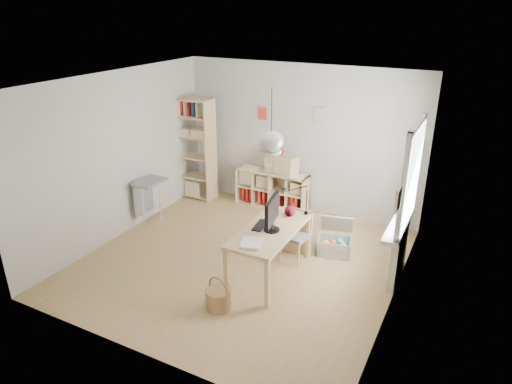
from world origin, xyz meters
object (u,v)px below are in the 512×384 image
at_px(storage_chest, 335,242).
at_px(monitor, 272,212).
at_px(desk, 270,235).
at_px(drawer_chest, 282,164).
at_px(cube_shelf, 272,191).
at_px(chair, 297,232).
at_px(tall_bookshelf, 194,145).

height_order(storage_chest, monitor, monitor).
xyz_separation_m(desk, drawer_chest, (-0.81, 2.19, 0.24)).
relative_size(cube_shelf, storage_chest, 2.10).
height_order(desk, monitor, monitor).
xyz_separation_m(cube_shelf, chair, (1.18, -1.60, 0.14)).
distance_m(storage_chest, monitor, 1.50).
bearing_deg(desk, tall_bookshelf, 142.99).
bearing_deg(tall_bookshelf, storage_chest, -15.57).
bearing_deg(storage_chest, cube_shelf, 132.06).
xyz_separation_m(desk, tall_bookshelf, (-2.59, 1.95, 0.43)).
bearing_deg(storage_chest, chair, -150.88).
relative_size(desk, chair, 1.94).
distance_m(desk, storage_chest, 1.32).
xyz_separation_m(storage_chest, monitor, (-0.59, -1.09, 0.85)).
relative_size(cube_shelf, monitor, 2.51).
height_order(cube_shelf, monitor, monitor).
height_order(tall_bookshelf, monitor, tall_bookshelf).
bearing_deg(cube_shelf, desk, -65.39).
xyz_separation_m(desk, chair, (0.15, 0.63, -0.22)).
xyz_separation_m(tall_bookshelf, chair, (2.74, -1.32, -0.65)).
relative_size(storage_chest, monitor, 1.19).
relative_size(chair, monitor, 1.39).
xyz_separation_m(desk, monitor, (0.04, -0.03, 0.37)).
xyz_separation_m(cube_shelf, tall_bookshelf, (-1.56, -0.28, 0.79)).
distance_m(cube_shelf, tall_bookshelf, 1.77).
xyz_separation_m(chair, storage_chest, (0.48, 0.42, -0.27)).
height_order(monitor, drawer_chest, monitor).
distance_m(cube_shelf, drawer_chest, 0.63).
distance_m(tall_bookshelf, chair, 3.11).
bearing_deg(storage_chest, desk, -133.38).
bearing_deg(tall_bookshelf, drawer_chest, 7.71).
relative_size(tall_bookshelf, storage_chest, 3.00).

